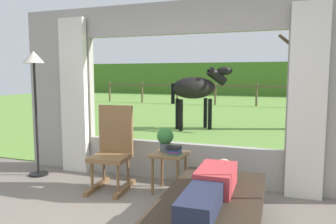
{
  "coord_description": "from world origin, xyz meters",
  "views": [
    {
      "loc": [
        1.49,
        -2.24,
        1.54
      ],
      "look_at": [
        0.0,
        1.8,
        1.05
      ],
      "focal_mm": 35.45,
      "sensor_mm": 36.0,
      "label": 1
    }
  ],
  "objects": [
    {
      "name": "back_wall_with_window",
      "position": [
        0.0,
        2.26,
        1.25
      ],
      "size": [
        5.2,
        0.12,
        2.55
      ],
      "color": "#9E998E",
      "rests_on": "ground_plane"
    },
    {
      "name": "curtain_panel_left",
      "position": [
        -1.69,
        2.12,
        1.2
      ],
      "size": [
        0.44,
        0.1,
        2.4
      ],
      "primitive_type": "cube",
      "color": "silver",
      "rests_on": "ground_plane"
    },
    {
      "name": "curtain_panel_right",
      "position": [
        1.69,
        2.12,
        1.2
      ],
      "size": [
        0.44,
        0.1,
        2.4
      ],
      "primitive_type": "cube",
      "color": "silver",
      "rests_on": "ground_plane"
    },
    {
      "name": "outdoor_pasture_lawn",
      "position": [
        0.0,
        13.16,
        0.01
      ],
      "size": [
        36.0,
        21.68,
        0.02
      ],
      "primitive_type": "cube",
      "color": "olive",
      "rests_on": "ground_plane"
    },
    {
      "name": "distant_hill_ridge",
      "position": [
        0.0,
        23.0,
        1.2
      ],
      "size": [
        36.0,
        2.0,
        2.4
      ],
      "primitive_type": "cube",
      "color": "#477428",
      "rests_on": "ground_plane"
    },
    {
      "name": "recliner_sofa",
      "position": [
        0.85,
        0.71,
        0.22
      ],
      "size": [
        0.96,
        1.73,
        0.42
      ],
      "rotation": [
        0.0,
        0.0,
        0.04
      ],
      "color": "black",
      "rests_on": "ground_plane"
    },
    {
      "name": "reclining_person",
      "position": [
        0.85,
        0.66,
        0.52
      ],
      "size": [
        0.36,
        1.43,
        0.22
      ],
      "rotation": [
        0.0,
        0.0,
        0.04
      ],
      "color": "#B23338",
      "rests_on": "recliner_sofa"
    },
    {
      "name": "rocking_chair",
      "position": [
        -0.73,
        1.63,
        0.55
      ],
      "size": [
        0.53,
        0.73,
        1.12
      ],
      "rotation": [
        0.0,
        0.0,
        0.11
      ],
      "color": "brown",
      "rests_on": "ground_plane"
    },
    {
      "name": "side_table",
      "position": [
        0.05,
        1.73,
        0.43
      ],
      "size": [
        0.44,
        0.44,
        0.52
      ],
      "color": "brown",
      "rests_on": "ground_plane"
    },
    {
      "name": "potted_plant",
      "position": [
        -0.03,
        1.79,
        0.7
      ],
      "size": [
        0.22,
        0.22,
        0.32
      ],
      "color": "#4C5156",
      "rests_on": "side_table"
    },
    {
      "name": "book_stack",
      "position": [
        0.13,
        1.67,
        0.58
      ],
      "size": [
        0.19,
        0.15,
        0.11
      ],
      "color": "#337247",
      "rests_on": "side_table"
    },
    {
      "name": "floor_lamp_left",
      "position": [
        -2.09,
        1.72,
        1.52
      ],
      "size": [
        0.32,
        0.32,
        1.89
      ],
      "color": "black",
      "rests_on": "ground_plane"
    },
    {
      "name": "horse",
      "position": [
        -0.93,
        6.61,
        1.16
      ],
      "size": [
        1.66,
        1.36,
        1.73
      ],
      "rotation": [
        0.0,
        0.0,
        -0.94
      ],
      "color": "black",
      "rests_on": "outdoor_pasture_lawn"
    },
    {
      "name": "pasture_tree",
      "position": [
        1.82,
        7.58,
        1.66
      ],
      "size": [
        0.94,
        1.45,
        3.52
      ],
      "color": "#4C3823",
      "rests_on": "outdoor_pasture_lawn"
    },
    {
      "name": "pasture_fence_line",
      "position": [
        0.0,
        14.06,
        0.74
      ],
      "size": [
        16.1,
        0.1,
        1.1
      ],
      "color": "brown",
      "rests_on": "outdoor_pasture_lawn"
    }
  ]
}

